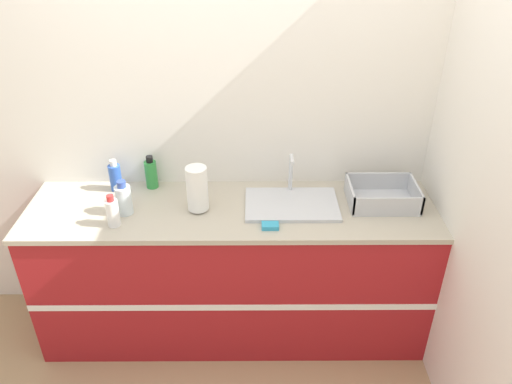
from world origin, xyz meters
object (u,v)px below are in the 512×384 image
(sink, at_px, (292,203))
(bottle_green, at_px, (151,174))
(bottle_white_spray, at_px, (113,212))
(bottle_clear, at_px, (124,199))
(bottle_blue, at_px, (115,177))
(dish_rack, at_px, (382,197))
(paper_towel_roll, at_px, (197,189))

(sink, distance_m, bottle_green, 0.85)
(bottle_white_spray, distance_m, bottle_clear, 0.12)
(sink, height_order, bottle_blue, sink)
(dish_rack, bearing_deg, paper_towel_roll, -176.48)
(paper_towel_roll, relative_size, bottle_blue, 1.35)
(bottle_blue, distance_m, bottle_green, 0.21)
(dish_rack, height_order, bottle_clear, bottle_clear)
(bottle_clear, bearing_deg, paper_towel_roll, 4.54)
(paper_towel_roll, relative_size, bottle_white_spray, 1.43)
(sink, relative_size, bottle_white_spray, 2.83)
(sink, relative_size, bottle_green, 2.55)
(paper_towel_roll, height_order, dish_rack, paper_towel_roll)
(paper_towel_roll, bearing_deg, bottle_clear, -175.46)
(bottle_blue, distance_m, bottle_clear, 0.27)
(bottle_blue, relative_size, bottle_clear, 0.97)
(dish_rack, bearing_deg, bottle_blue, 174.16)
(dish_rack, relative_size, bottle_blue, 1.97)
(dish_rack, height_order, bottle_blue, bottle_blue)
(sink, xyz_separation_m, paper_towel_roll, (-0.52, -0.04, 0.12))
(bottle_white_spray, relative_size, bottle_clear, 0.91)
(bottle_blue, distance_m, bottle_white_spray, 0.37)
(sink, bearing_deg, bottle_green, 165.56)
(bottle_blue, height_order, bottle_white_spray, bottle_blue)
(bottle_white_spray, bearing_deg, bottle_clear, 73.69)
(dish_rack, distance_m, bottle_blue, 1.54)
(bottle_blue, xyz_separation_m, bottle_white_spray, (0.07, -0.37, -0.00))
(dish_rack, distance_m, bottle_green, 1.34)
(bottle_blue, relative_size, bottle_green, 0.95)
(sink, xyz_separation_m, bottle_white_spray, (-0.95, -0.19, 0.06))
(paper_towel_roll, bearing_deg, bottle_white_spray, -161.19)
(dish_rack, height_order, bottle_green, bottle_green)
(paper_towel_roll, height_order, bottle_blue, paper_towel_roll)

